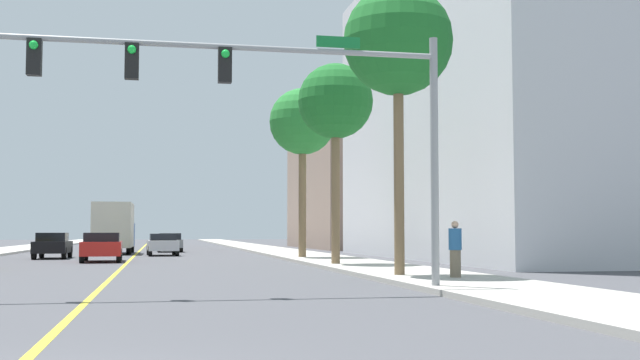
# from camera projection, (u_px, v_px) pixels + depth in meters

# --- Properties ---
(ground) EXTENTS (192.00, 192.00, 0.00)m
(ground) POSITION_uv_depth(u_px,v_px,m) (135.00, 255.00, 47.89)
(ground) COLOR #47474C
(sidewalk_right) EXTENTS (3.81, 168.00, 0.15)m
(sidewalk_right) POSITION_uv_depth(u_px,v_px,m) (290.00, 253.00, 49.85)
(sidewalk_right) COLOR #B2ADA3
(sidewalk_right) RESTS_ON ground
(lane_marking_center) EXTENTS (0.16, 144.00, 0.01)m
(lane_marking_center) POSITION_uv_depth(u_px,v_px,m) (135.00, 255.00, 47.89)
(lane_marking_center) COLOR yellow
(lane_marking_center) RESTS_ON ground
(building_right_near) EXTENTS (16.21, 27.22, 17.13)m
(building_right_near) POSITION_uv_depth(u_px,v_px,m) (539.00, 105.00, 43.73)
(building_right_near) COLOR silver
(building_right_near) RESTS_ON ground
(building_right_far) EXTENTS (14.81, 20.46, 13.75)m
(building_right_far) POSITION_uv_depth(u_px,v_px,m) (386.00, 172.00, 70.83)
(building_right_far) COLOR gray
(building_right_far) RESTS_ON ground
(traffic_signal_mast) EXTENTS (12.43, 0.36, 6.21)m
(traffic_signal_mast) POSITION_uv_depth(u_px,v_px,m) (262.00, 91.00, 18.66)
(traffic_signal_mast) COLOR gray
(traffic_signal_mast) RESTS_ON sidewalk_right
(palm_near) EXTENTS (3.45, 3.45, 9.04)m
(palm_near) POSITION_uv_depth(u_px,v_px,m) (398.00, 43.00, 24.43)
(palm_near) COLOR brown
(palm_near) RESTS_ON sidewalk_right
(palm_mid) EXTENTS (3.17, 3.17, 8.40)m
(palm_mid) POSITION_uv_depth(u_px,v_px,m) (336.00, 103.00, 32.71)
(palm_mid) COLOR brown
(palm_mid) RESTS_ON sidewalk_right
(palm_far) EXTENTS (3.51, 3.51, 8.90)m
(palm_far) POSITION_uv_depth(u_px,v_px,m) (303.00, 123.00, 41.10)
(palm_far) COLOR brown
(palm_far) RESTS_ON sidewalk_right
(car_black) EXTENTS (1.76, 3.98, 1.41)m
(car_black) POSITION_uv_depth(u_px,v_px,m) (53.00, 245.00, 42.46)
(car_black) COLOR black
(car_black) RESTS_ON ground
(car_gray) EXTENTS (1.82, 4.07, 1.35)m
(car_gray) POSITION_uv_depth(u_px,v_px,m) (170.00, 242.00, 56.23)
(car_gray) COLOR slate
(car_gray) RESTS_ON ground
(car_red) EXTENTS (2.01, 4.30, 1.42)m
(car_red) POSITION_uv_depth(u_px,v_px,m) (102.00, 246.00, 38.05)
(car_red) COLOR red
(car_red) RESTS_ON ground
(car_silver) EXTENTS (1.96, 4.11, 1.35)m
(car_silver) POSITION_uv_depth(u_px,v_px,m) (163.00, 244.00, 47.79)
(car_silver) COLOR #BCBCC1
(car_silver) RESTS_ON ground
(delivery_truck) EXTENTS (2.44, 7.50, 3.32)m
(delivery_truck) POSITION_uv_depth(u_px,v_px,m) (114.00, 227.00, 51.26)
(delivery_truck) COLOR #194799
(delivery_truck) RESTS_ON ground
(pedestrian) EXTENTS (0.38, 0.38, 1.64)m
(pedestrian) POSITION_uv_depth(u_px,v_px,m) (455.00, 249.00, 22.67)
(pedestrian) COLOR #726651
(pedestrian) RESTS_ON sidewalk_right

